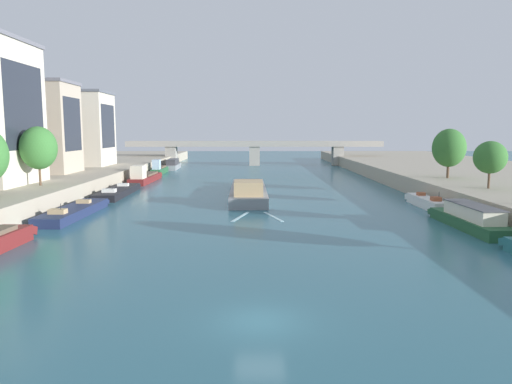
% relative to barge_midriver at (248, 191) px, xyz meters
% --- Properties ---
extents(ground_plane, '(400.00, 400.00, 0.00)m').
position_rel_barge_midriver_xyz_m(ground_plane, '(1.04, -44.44, -0.98)').
color(ground_plane, '#2D6070').
extents(quay_left, '(36.00, 170.00, 2.54)m').
position_rel_barge_midriver_xyz_m(quay_left, '(-39.68, 10.56, 0.29)').
color(quay_left, '#A89E89').
rests_on(quay_left, ground).
extents(quay_right, '(36.00, 170.00, 2.54)m').
position_rel_barge_midriver_xyz_m(quay_right, '(41.75, 10.56, 0.29)').
color(quay_right, '#A89E89').
rests_on(quay_right, ground).
extents(barge_midriver, '(5.19, 24.69, 3.10)m').
position_rel_barge_midriver_xyz_m(barge_midriver, '(0.00, 0.00, 0.00)').
color(barge_midriver, gray).
rests_on(barge_midriver, ground).
extents(wake_behind_barge, '(5.60, 5.91, 0.03)m').
position_rel_barge_midriver_xyz_m(wake_behind_barge, '(1.08, -15.35, -0.96)').
color(wake_behind_barge, '#A0CCD6').
rests_on(wake_behind_barge, ground).
extents(moored_boat_left_near, '(3.35, 15.33, 2.09)m').
position_rel_barge_midriver_xyz_m(moored_boat_left_near, '(-19.22, -14.73, -0.45)').
color(moored_boat_left_near, '#1E284C').
rests_on(moored_boat_left_near, ground).
extents(moored_boat_left_far, '(3.58, 16.18, 2.06)m').
position_rel_barge_midriver_xyz_m(moored_boat_left_far, '(-19.31, 2.82, -0.47)').
color(moored_boat_left_far, black).
rests_on(moored_boat_left_far, ground).
extents(moored_boat_left_lone, '(3.03, 16.20, 3.42)m').
position_rel_barge_midriver_xyz_m(moored_boat_left_lone, '(-19.28, 20.31, 0.01)').
color(moored_boat_left_lone, maroon).
rests_on(moored_boat_left_lone, ground).
extents(moored_boat_left_downstream, '(2.19, 11.34, 3.28)m').
position_rel_barge_midriver_xyz_m(moored_boat_left_downstream, '(-20.03, 37.92, -0.00)').
color(moored_boat_left_downstream, '#235633').
rests_on(moored_boat_left_downstream, ground).
extents(moored_boat_left_end, '(3.05, 12.84, 2.48)m').
position_rel_barge_midriver_xyz_m(moored_boat_left_end, '(-19.19, 50.92, 0.06)').
color(moored_boat_left_end, gray).
rests_on(moored_boat_left_end, ground).
extents(moored_boat_right_end, '(3.15, 13.45, 2.44)m').
position_rel_barge_midriver_xyz_m(moored_boat_right_end, '(21.65, -21.88, 0.04)').
color(moored_boat_right_end, '#235633').
rests_on(moored_boat_right_end, ground).
extents(moored_boat_right_downstream, '(2.03, 10.58, 2.33)m').
position_rel_barge_midriver_xyz_m(moored_boat_right_downstream, '(22.11, -8.87, -0.32)').
color(moored_boat_right_downstream, silver).
rests_on(moored_boat_right_downstream, ground).
extents(tree_left_nearest, '(4.53, 4.53, 7.42)m').
position_rel_barge_midriver_xyz_m(tree_left_nearest, '(-26.25, -6.99, 6.28)').
color(tree_left_nearest, brown).
rests_on(tree_left_nearest, quay_left).
extents(tree_right_far, '(3.82, 3.82, 5.67)m').
position_rel_barge_midriver_xyz_m(tree_right_far, '(28.93, -10.45, 5.28)').
color(tree_right_far, brown).
rests_on(tree_right_far, quay_right).
extents(tree_right_nearest, '(4.74, 4.74, 7.17)m').
position_rel_barge_midriver_xyz_m(tree_right_nearest, '(29.18, 2.30, 5.95)').
color(tree_right_nearest, brown).
rests_on(tree_right_nearest, quay_right).
extents(building_left_middle, '(14.62, 9.28, 14.89)m').
position_rel_barge_midriver_xyz_m(building_left_middle, '(-35.88, 11.60, 9.02)').
color(building_left_middle, '#B2A38E').
rests_on(building_left_middle, quay_left).
extents(building_left_corner, '(16.05, 10.73, 14.59)m').
position_rel_barge_midriver_xyz_m(building_left_corner, '(-35.88, 28.48, 8.87)').
color(building_left_corner, beige).
rests_on(building_left_corner, quay_left).
extents(bridge_far, '(69.42, 4.40, 6.62)m').
position_rel_barge_midriver_xyz_m(bridge_far, '(1.04, 63.47, 3.34)').
color(bridge_far, '#9E998E').
rests_on(bridge_far, ground).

